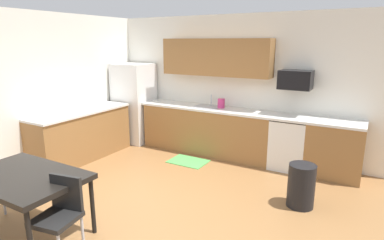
{
  "coord_description": "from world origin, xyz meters",
  "views": [
    {
      "loc": [
        2.42,
        -3.2,
        2.19
      ],
      "look_at": [
        0.0,
        1.0,
        1.0
      ],
      "focal_mm": 29.9,
      "sensor_mm": 36.0,
      "label": 1
    }
  ],
  "objects_px": {
    "trash_bin": "(301,186)",
    "oven_range": "(289,143)",
    "refrigerator": "(135,103)",
    "chair_near_table": "(60,211)",
    "kettle": "(221,104)",
    "microwave": "(296,80)",
    "dining_table": "(23,180)"
  },
  "relations": [
    {
      "from": "oven_range",
      "to": "kettle",
      "type": "distance_m",
      "value": 1.47
    },
    {
      "from": "trash_bin",
      "to": "kettle",
      "type": "height_order",
      "value": "kettle"
    },
    {
      "from": "refrigerator",
      "to": "chair_near_table",
      "type": "distance_m",
      "value": 4.05
    },
    {
      "from": "oven_range",
      "to": "dining_table",
      "type": "bearing_deg",
      "value": -120.8
    },
    {
      "from": "refrigerator",
      "to": "oven_range",
      "type": "height_order",
      "value": "refrigerator"
    },
    {
      "from": "oven_range",
      "to": "chair_near_table",
      "type": "distance_m",
      "value": 3.9
    },
    {
      "from": "refrigerator",
      "to": "microwave",
      "type": "relative_size",
      "value": 3.2
    },
    {
      "from": "chair_near_table",
      "to": "kettle",
      "type": "height_order",
      "value": "kettle"
    },
    {
      "from": "trash_bin",
      "to": "refrigerator",
      "type": "bearing_deg",
      "value": 162.34
    },
    {
      "from": "dining_table",
      "to": "chair_near_table",
      "type": "height_order",
      "value": "chair_near_table"
    },
    {
      "from": "oven_range",
      "to": "trash_bin",
      "type": "bearing_deg",
      "value": -69.92
    },
    {
      "from": "refrigerator",
      "to": "kettle",
      "type": "height_order",
      "value": "refrigerator"
    },
    {
      "from": "dining_table",
      "to": "oven_range",
      "type": "bearing_deg",
      "value": 59.2
    },
    {
      "from": "refrigerator",
      "to": "chair_near_table",
      "type": "height_order",
      "value": "refrigerator"
    },
    {
      "from": "microwave",
      "to": "trash_bin",
      "type": "xyz_separation_m",
      "value": [
        0.48,
        -1.42,
        -1.26
      ]
    },
    {
      "from": "dining_table",
      "to": "kettle",
      "type": "height_order",
      "value": "kettle"
    },
    {
      "from": "microwave",
      "to": "refrigerator",
      "type": "bearing_deg",
      "value": -176.98
    },
    {
      "from": "dining_table",
      "to": "kettle",
      "type": "distance_m",
      "value": 3.71
    },
    {
      "from": "trash_bin",
      "to": "microwave",
      "type": "bearing_deg",
      "value": 108.77
    },
    {
      "from": "chair_near_table",
      "to": "kettle",
      "type": "relative_size",
      "value": 4.25
    },
    {
      "from": "dining_table",
      "to": "trash_bin",
      "type": "relative_size",
      "value": 2.33
    },
    {
      "from": "refrigerator",
      "to": "trash_bin",
      "type": "relative_size",
      "value": 2.88
    },
    {
      "from": "refrigerator",
      "to": "oven_range",
      "type": "bearing_deg",
      "value": 1.34
    },
    {
      "from": "trash_bin",
      "to": "oven_range",
      "type": "bearing_deg",
      "value": 110.08
    },
    {
      "from": "microwave",
      "to": "kettle",
      "type": "bearing_deg",
      "value": -177.89
    },
    {
      "from": "refrigerator",
      "to": "trash_bin",
      "type": "bearing_deg",
      "value": -17.66
    },
    {
      "from": "microwave",
      "to": "dining_table",
      "type": "xyz_separation_m",
      "value": [
        -2.12,
        -3.66,
        -0.88
      ]
    },
    {
      "from": "chair_near_table",
      "to": "trash_bin",
      "type": "distance_m",
      "value": 3.01
    },
    {
      "from": "refrigerator",
      "to": "microwave",
      "type": "distance_m",
      "value": 3.49
    },
    {
      "from": "oven_range",
      "to": "chair_near_table",
      "type": "bearing_deg",
      "value": -112.0
    },
    {
      "from": "trash_bin",
      "to": "kettle",
      "type": "bearing_deg",
      "value": 143.31
    },
    {
      "from": "oven_range",
      "to": "chair_near_table",
      "type": "xyz_separation_m",
      "value": [
        -1.46,
        -3.61,
        0.05
      ]
    }
  ]
}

